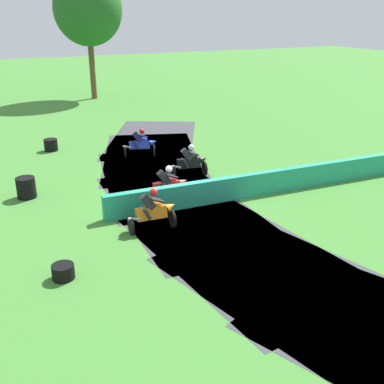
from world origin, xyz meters
The scene contains 11 objects.
ground_plane centered at (0.00, 0.00, 0.00)m, with size 120.00×120.00×0.00m, color #428433.
track_asphalt centered at (0.97, -0.04, 0.00)m, with size 9.00×28.66×0.01m.
safety_barrier centered at (5.46, -0.20, 0.45)m, with size 0.30×16.69×0.90m, color #239375.
motorcycle_lead_blue centered at (0.80, 6.62, 0.63)m, with size 1.74×1.19×1.43m.
motorcycle_chase_black centered at (1.72, 2.96, 0.66)m, with size 1.71×0.87×1.42m.
motorcycle_trailing_red centered at (-0.23, 0.73, 0.66)m, with size 1.70×0.78×1.42m.
motorcycle_fourth_orange centered at (-1.56, -1.19, 0.65)m, with size 1.70×0.81×1.43m.
tire_stack_near centered at (-3.02, 9.50, 0.30)m, with size 0.67×0.67×0.60m.
tire_stack_mid_a centered at (-4.95, 3.44, 0.40)m, with size 0.71×0.71×0.80m.
tire_stack_mid_b centered at (-4.81, -2.95, 0.20)m, with size 0.60×0.60×0.40m.
tree_far_left centered at (2.72, 23.23, 6.69)m, with size 5.17×5.17×9.43m.
Camera 1 is at (-6.29, -14.05, 6.69)m, focal length 43.29 mm.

